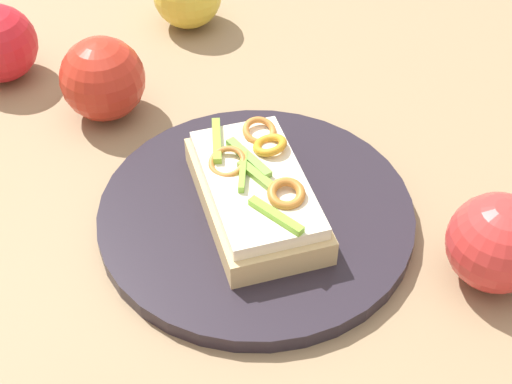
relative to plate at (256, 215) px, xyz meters
name	(u,v)px	position (x,y,z in m)	size (l,w,h in m)	color
ground_plane	(256,221)	(0.00, 0.00, -0.01)	(2.00, 2.00, 0.00)	#8C7152
plate	(256,215)	(0.00, 0.00, 0.00)	(0.27, 0.27, 0.02)	#251E27
sandwich	(256,192)	(0.00, 0.00, 0.03)	(0.18, 0.16, 0.05)	tan
apple_2	(103,79)	(-0.10, -0.19, 0.03)	(0.08, 0.08, 0.08)	red
apple_4	(497,245)	(0.00, 0.20, 0.03)	(0.08, 0.08, 0.08)	red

